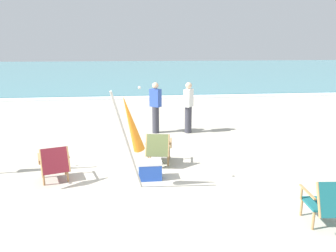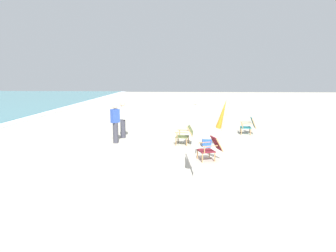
% 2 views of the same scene
% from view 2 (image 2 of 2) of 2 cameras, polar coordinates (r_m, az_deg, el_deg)
% --- Properties ---
extents(ground_plane, '(80.00, 80.00, 0.00)m').
position_cam_2_polar(ground_plane, '(11.58, 10.50, -4.46)').
color(ground_plane, '#B7AF9E').
extents(beach_chair_back_left, '(0.77, 0.89, 0.78)m').
position_cam_2_polar(beach_chair_back_left, '(10.07, 8.17, -4.05)').
color(beach_chair_back_left, maroon).
rests_on(beach_chair_back_left, ground).
extents(beach_chair_back_right, '(0.64, 0.75, 0.81)m').
position_cam_2_polar(beach_chair_back_right, '(14.83, 15.18, 0.14)').
color(beach_chair_back_right, '#196066').
rests_on(beach_chair_back_right, ground).
extents(beach_chair_front_left, '(0.70, 0.85, 0.78)m').
position_cam_2_polar(beach_chair_front_left, '(12.16, 3.52, -1.60)').
color(beach_chair_front_left, '#515B33').
rests_on(beach_chair_front_left, ground).
extents(umbrella_furled_orange, '(0.66, 0.58, 2.03)m').
position_cam_2_polar(umbrella_furled_orange, '(11.51, 10.33, 2.17)').
color(umbrella_furled_orange, '#B7B2A8').
rests_on(umbrella_furled_orange, ground).
extents(umbrella_furled_white, '(0.61, 0.35, 2.07)m').
position_cam_2_polar(umbrella_furled_white, '(8.25, 5.38, -0.40)').
color(umbrella_furled_white, '#B7B2A8').
rests_on(umbrella_furled_white, ground).
extents(person_near_chairs, '(0.39, 0.37, 1.63)m').
position_cam_2_polar(person_near_chairs, '(12.56, -10.00, 0.55)').
color(person_near_chairs, '#383842').
rests_on(person_near_chairs, ground).
extents(person_by_waterline, '(0.36, 0.39, 1.63)m').
position_cam_2_polar(person_by_waterline, '(13.54, -8.61, 1.25)').
color(person_by_waterline, '#383842').
rests_on(person_by_waterline, ground).
extents(cooler_box, '(0.49, 0.35, 0.40)m').
position_cam_2_polar(cooler_box, '(12.00, 7.37, -2.89)').
color(cooler_box, blue).
rests_on(cooler_box, ground).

